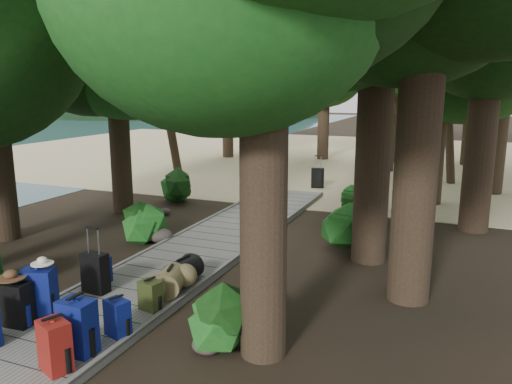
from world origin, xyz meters
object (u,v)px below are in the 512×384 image
at_px(backpack_left_c, 39,291).
at_px(backpack_right_b, 77,324).
at_px(backpack_right_d, 151,294).
at_px(sun_lounger, 405,175).
at_px(backpack_left_d, 100,269).
at_px(duffel_right_black, 184,270).
at_px(duffel_right_khaki, 171,281).
at_px(backpack_right_a, 54,343).
at_px(lone_suitcase_on_sand, 318,178).
at_px(backpack_right_c, 117,316).
at_px(kayak, 244,170).
at_px(backpack_left_b, 17,302).
at_px(suitcase_on_boardwalk, 95,273).

bearing_deg(backpack_left_c, backpack_right_b, -47.19).
relative_size(backpack_right_d, sun_lounger, 0.27).
height_order(backpack_left_d, duffel_right_black, backpack_left_d).
xyz_separation_m(backpack_right_d, duffel_right_khaki, (-0.04, 0.64, -0.04)).
height_order(backpack_right_a, duffel_right_khaki, backpack_right_a).
bearing_deg(duffel_right_black, backpack_right_b, -81.63).
bearing_deg(sun_lounger, lone_suitcase_on_sand, -142.21).
xyz_separation_m(backpack_left_c, lone_suitcase_on_sand, (1.10, 11.63, -0.18)).
bearing_deg(backpack_left_c, backpack_right_c, -22.10).
bearing_deg(sun_lounger, backpack_right_d, -99.73).
bearing_deg(backpack_right_b, kayak, 106.02).
height_order(backpack_right_c, duffel_right_black, backpack_right_c).
xyz_separation_m(backpack_right_b, kayak, (-3.66, 13.81, -0.35)).
bearing_deg(lone_suitcase_on_sand, backpack_left_b, -112.90).
height_order(backpack_right_b, duffel_right_khaki, backpack_right_b).
xyz_separation_m(backpack_right_c, duffel_right_khaki, (-0.08, 1.52, -0.07)).
distance_m(backpack_left_c, backpack_right_a, 1.65).
relative_size(lone_suitcase_on_sand, kayak, 0.23).
xyz_separation_m(backpack_right_c, kayak, (-3.83, 13.22, -0.23)).
xyz_separation_m(lone_suitcase_on_sand, sun_lounger, (2.77, 2.05, -0.04)).
bearing_deg(duffel_right_black, backpack_left_b, -111.38).
xyz_separation_m(backpack_right_a, kayak, (-3.68, 14.24, -0.30)).
xyz_separation_m(backpack_right_c, lone_suitcase_on_sand, (-0.32, 11.64, -0.04)).
height_order(backpack_left_d, duffel_right_khaki, backpack_left_d).
distance_m(backpack_right_c, lone_suitcase_on_sand, 11.65).
height_order(backpack_left_b, backpack_left_c, backpack_left_c).
relative_size(backpack_right_a, backpack_right_b, 0.88).
height_order(backpack_left_c, backpack_right_b, backpack_left_c).
bearing_deg(backpack_right_a, backpack_right_d, 109.15).
bearing_deg(suitcase_on_boardwalk, backpack_left_b, -96.34).
bearing_deg(backpack_right_a, backpack_right_c, 104.06).
height_order(backpack_right_a, sun_lounger, backpack_right_a).
distance_m(lone_suitcase_on_sand, kayak, 3.85).
xyz_separation_m(backpack_left_d, kayak, (-2.34, 11.77, -0.20)).
distance_m(backpack_left_d, suitcase_on_boardwalk, 0.42).
bearing_deg(backpack_right_d, backpack_right_a, -80.81).
relative_size(backpack_left_b, duffel_right_black, 1.08).
height_order(backpack_left_d, suitcase_on_boardwalk, suitcase_on_boardwalk).
bearing_deg(backpack_right_d, backpack_right_c, -74.84).
relative_size(backpack_right_a, sun_lounger, 0.37).
bearing_deg(backpack_right_d, kayak, 119.27).
distance_m(backpack_left_b, suitcase_on_boardwalk, 1.42).
height_order(backpack_right_c, duffel_right_khaki, backpack_right_c).
relative_size(backpack_left_c, backpack_right_b, 1.05).
bearing_deg(duffel_right_khaki, duffel_right_black, 78.45).
bearing_deg(backpack_left_c, backpack_left_d, 70.95).
bearing_deg(backpack_right_a, lone_suitcase_on_sand, 112.99).
distance_m(backpack_left_c, sun_lounger, 14.22).
bearing_deg(backpack_left_d, suitcase_on_boardwalk, -68.64).
bearing_deg(duffel_right_black, sun_lounger, 86.28).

